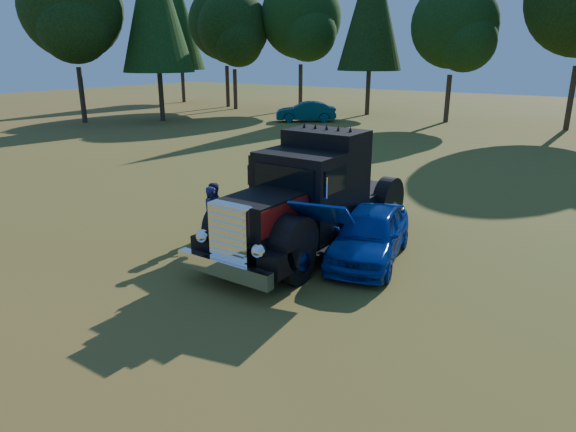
# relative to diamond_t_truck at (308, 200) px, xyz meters

# --- Properties ---
(ground) EXTENTS (120.00, 120.00, 0.00)m
(ground) POSITION_rel_diamond_t_truck_xyz_m (-1.46, -1.78, -1.28)
(ground) COLOR #455C1B
(ground) RESTS_ON ground
(treeline) EXTENTS (72.10, 24.04, 13.84)m
(treeline) POSITION_rel_diamond_t_truck_xyz_m (-4.51, 25.83, 6.31)
(treeline) COLOR #2D2116
(treeline) RESTS_ON ground
(diamond_t_truck) EXTENTS (3.37, 7.16, 3.00)m
(diamond_t_truck) POSITION_rel_diamond_t_truck_xyz_m (0.00, 0.00, 0.00)
(diamond_t_truck) COLOR black
(diamond_t_truck) RESTS_ON ground
(hotrod_coupe) EXTENTS (2.43, 4.33, 1.89)m
(hotrod_coupe) POSITION_rel_diamond_t_truck_xyz_m (1.72, 0.14, -0.61)
(hotrod_coupe) COLOR #170799
(hotrod_coupe) RESTS_ON ground
(spectator_near) EXTENTS (0.40, 0.60, 1.64)m
(spectator_near) POSITION_rel_diamond_t_truck_xyz_m (-2.04, -1.40, -0.46)
(spectator_near) COLOR #21354F
(spectator_near) RESTS_ON ground
(spectator_far) EXTENTS (0.92, 0.96, 1.56)m
(spectator_far) POSITION_rel_diamond_t_truck_xyz_m (-2.45, -0.84, -0.50)
(spectator_far) COLOR #20324B
(spectator_far) RESTS_ON ground
(distant_teal_car) EXTENTS (4.51, 3.85, 1.46)m
(distant_teal_car) POSITION_rel_diamond_t_truck_xyz_m (-14.21, 21.98, -0.55)
(distant_teal_car) COLOR #0B3C43
(distant_teal_car) RESTS_ON ground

